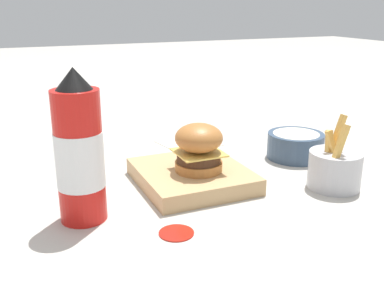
{
  "coord_description": "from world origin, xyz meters",
  "views": [
    {
      "loc": [
        0.29,
        0.83,
        0.34
      ],
      "look_at": [
        -0.04,
        0.08,
        0.08
      ],
      "focal_mm": 42.0,
      "sensor_mm": 36.0,
      "label": 1
    }
  ],
  "objects_px": {
    "burger": "(199,147)",
    "ketchup_bottle": "(79,153)",
    "serving_board": "(192,176)",
    "fries_basket": "(335,169)",
    "side_bowl": "(295,145)",
    "spoon": "(91,156)"
  },
  "relations": [
    {
      "from": "burger",
      "to": "ketchup_bottle",
      "type": "height_order",
      "value": "ketchup_bottle"
    },
    {
      "from": "serving_board",
      "to": "ketchup_bottle",
      "type": "relative_size",
      "value": 0.88
    },
    {
      "from": "fries_basket",
      "to": "serving_board",
      "type": "bearing_deg",
      "value": -27.37
    },
    {
      "from": "burger",
      "to": "fries_basket",
      "type": "height_order",
      "value": "fries_basket"
    },
    {
      "from": "side_bowl",
      "to": "spoon",
      "type": "bearing_deg",
      "value": -23.07
    },
    {
      "from": "burger",
      "to": "spoon",
      "type": "bearing_deg",
      "value": -57.03
    },
    {
      "from": "serving_board",
      "to": "burger",
      "type": "relative_size",
      "value": 2.36
    },
    {
      "from": "burger",
      "to": "fries_basket",
      "type": "xyz_separation_m",
      "value": [
        -0.24,
        0.11,
        -0.04
      ]
    },
    {
      "from": "burger",
      "to": "serving_board",
      "type": "bearing_deg",
      "value": -63.39
    },
    {
      "from": "ketchup_bottle",
      "to": "spoon",
      "type": "distance_m",
      "value": 0.32
    },
    {
      "from": "burger",
      "to": "ketchup_bottle",
      "type": "bearing_deg",
      "value": 12.36
    },
    {
      "from": "fries_basket",
      "to": "side_bowl",
      "type": "height_order",
      "value": "fries_basket"
    },
    {
      "from": "ketchup_bottle",
      "to": "spoon",
      "type": "relative_size",
      "value": 1.8
    },
    {
      "from": "serving_board",
      "to": "burger",
      "type": "height_order",
      "value": "burger"
    },
    {
      "from": "serving_board",
      "to": "side_bowl",
      "type": "height_order",
      "value": "side_bowl"
    },
    {
      "from": "side_bowl",
      "to": "spoon",
      "type": "distance_m",
      "value": 0.47
    },
    {
      "from": "spoon",
      "to": "burger",
      "type": "bearing_deg",
      "value": 59.81
    },
    {
      "from": "ketchup_bottle",
      "to": "side_bowl",
      "type": "height_order",
      "value": "ketchup_bottle"
    },
    {
      "from": "serving_board",
      "to": "fries_basket",
      "type": "bearing_deg",
      "value": 152.63
    },
    {
      "from": "ketchup_bottle",
      "to": "spoon",
      "type": "bearing_deg",
      "value": -103.39
    },
    {
      "from": "fries_basket",
      "to": "ketchup_bottle",
      "type": "bearing_deg",
      "value": -7.35
    },
    {
      "from": "burger",
      "to": "spoon",
      "type": "distance_m",
      "value": 0.3
    }
  ]
}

